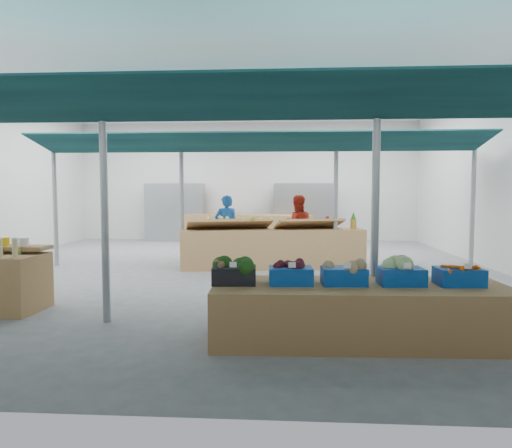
% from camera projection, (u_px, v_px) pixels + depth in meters
% --- Properties ---
extents(floor, '(13.00, 13.00, 0.00)m').
position_uv_depth(floor, '(222.00, 271.00, 9.99)').
color(floor, slate).
rests_on(floor, ground).
extents(hall, '(13.00, 13.00, 13.00)m').
position_uv_depth(hall, '(230.00, 155.00, 11.24)').
color(hall, silver).
rests_on(hall, ground).
extents(pole_grid, '(10.00, 4.60, 3.00)m').
position_uv_depth(pole_grid, '(250.00, 187.00, 8.08)').
color(pole_grid, gray).
rests_on(pole_grid, floor).
extents(awnings, '(9.50, 7.08, 0.30)m').
position_uv_depth(awnings, '(250.00, 132.00, 8.01)').
color(awnings, '#0B272E').
rests_on(awnings, pole_grid).
extents(back_shelving_left, '(2.00, 0.50, 2.00)m').
position_uv_depth(back_shelving_left, '(175.00, 213.00, 16.05)').
color(back_shelving_left, '#B23F33').
rests_on(back_shelving_left, floor).
extents(back_shelving_right, '(2.00, 0.50, 2.00)m').
position_uv_depth(back_shelving_right, '(303.00, 213.00, 15.77)').
color(back_shelving_right, '#B23F33').
rests_on(back_shelving_right, floor).
extents(veg_counter, '(3.41, 1.22, 0.66)m').
position_uv_depth(veg_counter, '(359.00, 313.00, 5.29)').
color(veg_counter, olive).
rests_on(veg_counter, floor).
extents(fruit_counter, '(4.22, 1.54, 0.88)m').
position_uv_depth(fruit_counter, '(272.00, 248.00, 10.47)').
color(fruit_counter, olive).
rests_on(fruit_counter, floor).
extents(far_counter, '(5.48, 2.70, 0.97)m').
position_uv_depth(far_counter, '(233.00, 228.00, 15.66)').
color(far_counter, olive).
rests_on(far_counter, floor).
extents(crate_stack, '(0.63, 0.55, 0.63)m').
position_uv_depth(crate_stack, '(363.00, 295.00, 6.24)').
color(crate_stack, '#0D4295').
rests_on(crate_stack, floor).
extents(vendor_left, '(0.65, 0.47, 1.65)m').
position_uv_depth(vendor_left, '(226.00, 227.00, 11.62)').
color(vendor_left, '#164C95').
rests_on(vendor_left, floor).
extents(vendor_right, '(0.88, 0.73, 1.65)m').
position_uv_depth(vendor_right, '(297.00, 228.00, 11.50)').
color(vendor_right, '#A72314').
rests_on(vendor_right, floor).
extents(crate_broccoli, '(0.52, 0.42, 0.35)m').
position_uv_depth(crate_broccoli, '(234.00, 270.00, 5.30)').
color(crate_broccoli, black).
rests_on(crate_broccoli, veg_counter).
extents(crate_beets, '(0.52, 0.42, 0.29)m').
position_uv_depth(crate_beets, '(291.00, 273.00, 5.28)').
color(crate_beets, '#0D4295').
rests_on(crate_beets, veg_counter).
extents(crate_celeriac, '(0.52, 0.42, 0.31)m').
position_uv_depth(crate_celeriac, '(344.00, 272.00, 5.26)').
color(crate_celeriac, '#0D4295').
rests_on(crate_celeriac, veg_counter).
extents(crate_cabbage, '(0.52, 0.42, 0.35)m').
position_uv_depth(crate_cabbage, '(401.00, 271.00, 5.24)').
color(crate_cabbage, '#0D4295').
rests_on(crate_cabbage, veg_counter).
extents(crate_carrots, '(0.52, 0.42, 0.29)m').
position_uv_depth(crate_carrots, '(459.00, 276.00, 5.22)').
color(crate_carrots, '#0D4295').
rests_on(crate_carrots, veg_counter).
extents(sparrow, '(0.12, 0.09, 0.11)m').
position_uv_depth(sparrow, '(220.00, 264.00, 5.19)').
color(sparrow, brown).
rests_on(sparrow, crate_broccoli).
extents(apple_heap_yellow, '(2.02, 1.20, 0.27)m').
position_uv_depth(apple_heap_yellow, '(229.00, 222.00, 10.26)').
color(apple_heap_yellow, '#997247').
rests_on(apple_heap_yellow, fruit_counter).
extents(apple_heap_red, '(1.63, 1.09, 0.27)m').
position_uv_depth(apple_heap_red, '(309.00, 222.00, 10.40)').
color(apple_heap_red, '#997247').
rests_on(apple_heap_red, fruit_counter).
extents(pineapple, '(0.14, 0.14, 0.39)m').
position_uv_depth(pineapple, '(353.00, 221.00, 10.47)').
color(pineapple, '#8C6019').
rests_on(pineapple, fruit_counter).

